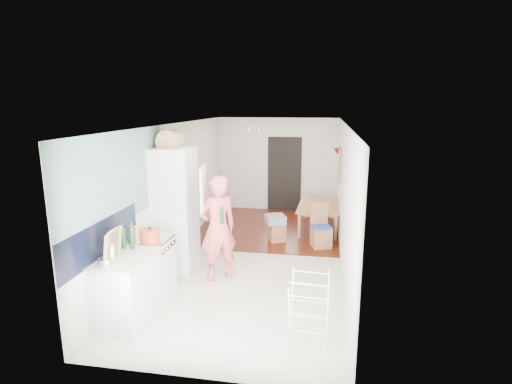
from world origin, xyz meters
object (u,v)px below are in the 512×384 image
(person, at_px, (218,219))
(stool, at_px, (277,232))
(drying_rack, at_px, (309,312))
(dining_table, at_px, (320,219))
(dining_chair, at_px, (321,226))

(person, height_order, stool, person)
(drying_rack, bearing_deg, stool, 106.63)
(dining_table, height_order, stool, dining_table)
(dining_chair, xyz_separation_m, drying_rack, (-0.12, -3.46, 0.01))
(person, xyz_separation_m, stool, (0.75, 1.98, -0.83))
(person, distance_m, dining_chair, 2.52)
(person, relative_size, dining_chair, 2.36)
(dining_chair, distance_m, drying_rack, 3.46)
(dining_table, height_order, dining_chair, dining_chair)
(stool, distance_m, drying_rack, 3.74)
(dining_table, xyz_separation_m, drying_rack, (-0.09, -4.63, 0.20))
(person, bearing_deg, stool, -148.14)
(dining_table, bearing_deg, dining_chair, -176.71)
(drying_rack, bearing_deg, person, 137.12)
(stool, xyz_separation_m, drying_rack, (0.81, -3.65, 0.24))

